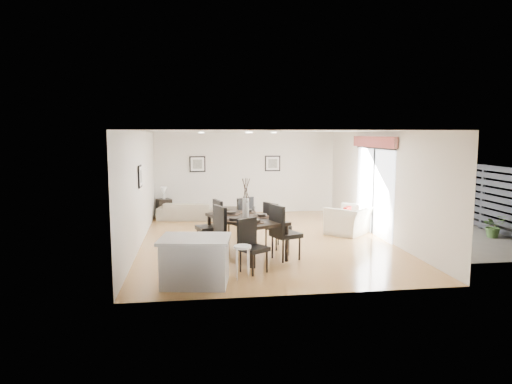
{
  "coord_description": "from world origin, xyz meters",
  "views": [
    {
      "loc": [
        -1.72,
        -11.08,
        2.64
      ],
      "look_at": [
        -0.15,
        0.4,
        1.16
      ],
      "focal_mm": 32.0,
      "sensor_mm": 36.0,
      "label": 1
    }
  ],
  "objects": [
    {
      "name": "dining_chair_head",
      "position": [
        -0.66,
        -2.6,
        0.57
      ],
      "size": [
        0.64,
        0.64,
        1.03
      ],
      "rotation": [
        0.0,
        0.0,
        0.58
      ],
      "color": "black",
      "rests_on": "ground"
    },
    {
      "name": "table_lamp",
      "position": [
        -2.69,
        3.69,
        0.81
      ],
      "size": [
        0.2,
        0.2,
        0.39
      ],
      "color": "white",
      "rests_on": "side_table"
    },
    {
      "name": "framed_print_left_wall",
      "position": [
        -2.97,
        -0.2,
        1.65
      ],
      "size": [
        0.04,
        0.52,
        0.52
      ],
      "rotation": [
        0.0,
        0.0,
        1.57
      ],
      "color": "black",
      "rests_on": "wall_left"
    },
    {
      "name": "wall_right",
      "position": [
        3.0,
        0.0,
        1.35
      ],
      "size": [
        0.04,
        8.0,
        2.7
      ],
      "primitive_type": "cube",
      "color": "silver",
      "rests_on": "ground"
    },
    {
      "name": "vase",
      "position": [
        -0.61,
        -1.35,
        1.16
      ],
      "size": [
        1.05,
        1.65,
        0.87
      ],
      "color": "white",
      "rests_on": "dining_table"
    },
    {
      "name": "ground",
      "position": [
        0.0,
        0.0,
        0.0
      ],
      "size": [
        8.0,
        8.0,
        0.0
      ],
      "primitive_type": "plane",
      "color": "#B58B4A",
      "rests_on": "ground"
    },
    {
      "name": "wall_left",
      "position": [
        -3.0,
        0.0,
        1.35
      ],
      "size": [
        0.04,
        8.0,
        2.7
      ],
      "primitive_type": "cube",
      "color": "silver",
      "rests_on": "ground"
    },
    {
      "name": "courtyard_plant_b",
      "position": [
        5.63,
        1.77,
        0.35
      ],
      "size": [
        0.52,
        0.52,
        0.7
      ],
      "primitive_type": "imported",
      "rotation": [
        0.0,
        0.0,
        0.4
      ],
      "color": "#3A5825",
      "rests_on": "ground"
    },
    {
      "name": "wall_front",
      "position": [
        0.0,
        -4.0,
        1.35
      ],
      "size": [
        6.0,
        0.04,
        2.7
      ],
      "primitive_type": "cube",
      "color": "silver",
      "rests_on": "ground"
    },
    {
      "name": "ceiling",
      "position": [
        0.0,
        0.0,
        2.7
      ],
      "size": [
        6.0,
        8.0,
        0.02
      ],
      "primitive_type": "cube",
      "color": "white",
      "rests_on": "wall_back"
    },
    {
      "name": "cushion",
      "position": [
        2.24,
        0.23,
        0.58
      ],
      "size": [
        0.29,
        0.32,
        0.33
      ],
      "primitive_type": "cube",
      "rotation": [
        0.0,
        0.0,
        4.01
      ],
      "color": "maroon",
      "rests_on": "armchair"
    },
    {
      "name": "coffee_table",
      "position": [
        -0.49,
        2.28,
        0.22
      ],
      "size": [
        1.21,
        0.86,
        0.44
      ],
      "primitive_type": "cube",
      "rotation": [
        0.0,
        0.0,
        -0.19
      ],
      "color": "black",
      "rests_on": "ground"
    },
    {
      "name": "courtyard_plant_a",
      "position": [
        5.85,
        -0.58,
        0.3
      ],
      "size": [
        0.55,
        0.48,
        0.6
      ],
      "primitive_type": "imported",
      "rotation": [
        0.0,
        0.0,
        -0.02
      ],
      "color": "#3A5825",
      "rests_on": "ground"
    },
    {
      "name": "dining_chair_foot",
      "position": [
        -0.56,
        -0.1,
        0.61
      ],
      "size": [
        0.69,
        0.69,
        1.1
      ],
      "rotation": [
        0.0,
        0.0,
        3.75
      ],
      "color": "black",
      "rests_on": "ground"
    },
    {
      "name": "courtyard",
      "position": [
        6.16,
        0.87,
        0.92
      ],
      "size": [
        6.0,
        6.0,
        2.0
      ],
      "color": "gray",
      "rests_on": "ground"
    },
    {
      "name": "kitchen_island",
      "position": [
        -1.72,
        -3.23,
        0.43
      ],
      "size": [
        1.34,
        1.1,
        0.85
      ],
      "rotation": [
        0.0,
        0.0,
        -0.15
      ],
      "color": "silver",
      "rests_on": "ground"
    },
    {
      "name": "wall_back",
      "position": [
        0.0,
        4.0,
        1.35
      ],
      "size": [
        6.0,
        0.04,
        2.7
      ],
      "primitive_type": "cube",
      "color": "silver",
      "rests_on": "ground"
    },
    {
      "name": "dining_table",
      "position": [
        -0.61,
        -1.35,
        0.74
      ],
      "size": [
        1.73,
        2.22,
        0.83
      ],
      "rotation": [
        0.0,
        0.0,
        0.43
      ],
      "color": "black",
      "rests_on": "ground"
    },
    {
      "name": "armchair",
      "position": [
        2.34,
        0.34,
        0.37
      ],
      "size": [
        1.49,
        1.49,
        0.73
      ],
      "primitive_type": "imported",
      "rotation": [
        0.0,
        0.0,
        3.92
      ],
      "color": "silver",
      "rests_on": "ground"
    },
    {
      "name": "bar_stool",
      "position": [
        -0.89,
        -3.23,
        0.58
      ],
      "size": [
        0.31,
        0.31,
        0.67
      ],
      "color": "white",
      "rests_on": "ground"
    },
    {
      "name": "framed_print_back_left",
      "position": [
        -1.6,
        3.97,
        1.65
      ],
      "size": [
        0.52,
        0.04,
        0.52
      ],
      "color": "black",
      "rests_on": "wall_back"
    },
    {
      "name": "dining_chair_efar",
      "position": [
        0.1,
        -0.9,
        0.6
      ],
      "size": [
        0.66,
        0.66,
        1.07
      ],
      "rotation": [
        0.0,
        0.0,
        2.08
      ],
      "color": "black",
      "rests_on": "ground"
    },
    {
      "name": "dining_chair_wnear",
      "position": [
        -1.32,
        -1.81,
        0.65
      ],
      "size": [
        0.67,
        0.67,
        1.15
      ],
      "rotation": [
        0.0,
        0.0,
        -1.19
      ],
      "color": "black",
      "rests_on": "ground"
    },
    {
      "name": "side_table",
      "position": [
        -2.69,
        3.69,
        0.28
      ],
      "size": [
        0.54,
        0.54,
        0.56
      ],
      "primitive_type": "cube",
      "rotation": [
        0.0,
        0.0,
        0.36
      ],
      "color": "black",
      "rests_on": "ground"
    },
    {
      "name": "sofa",
      "position": [
        -1.92,
        2.98,
        0.27
      ],
      "size": [
        1.94,
        1.02,
        0.54
      ],
      "primitive_type": "imported",
      "rotation": [
        0.0,
        0.0,
        2.98
      ],
      "color": "gray",
      "rests_on": "ground"
    },
    {
      "name": "dining_chair_enear",
      "position": [
        0.09,
        -1.88,
        0.66
      ],
      "size": [
        0.69,
        0.69,
        1.17
      ],
      "rotation": [
        0.0,
        0.0,
        1.96
      ],
      "color": "black",
      "rests_on": "ground"
    },
    {
      "name": "framed_print_back_right",
      "position": [
        0.9,
        3.97,
        1.65
      ],
      "size": [
        0.52,
        0.04,
        0.52
      ],
      "color": "black",
      "rests_on": "wall_back"
    },
    {
      "name": "dining_chair_wfar",
      "position": [
        -1.31,
        -0.82,
        0.64
      ],
      "size": [
        0.64,
        0.64,
        1.14
      ],
      "rotation": [
        0.0,
        0.0,
        -1.27
      ],
      "color": "black",
      "rests_on": "ground"
    },
    {
      "name": "sliding_door",
      "position": [
        2.96,
        0.3,
        1.66
      ],
      "size": [
        0.12,
        2.7,
        2.57
      ],
      "color": "white",
      "rests_on": "wall_right"
    }
  ]
}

